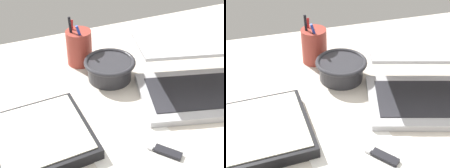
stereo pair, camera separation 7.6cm
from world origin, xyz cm
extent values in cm
cube|color=beige|center=(0.00, 0.00, 1.00)|extent=(140.00, 100.00, 2.00)
cube|color=#B7B7BC|center=(22.99, -1.16, 2.90)|extent=(39.90, 29.66, 1.80)
cube|color=#232328|center=(22.99, -1.16, 3.92)|extent=(34.20, 22.93, 0.24)
cube|color=#B7B7BC|center=(25.44, 7.35, 14.01)|extent=(39.87, 29.57, 3.70)
cube|color=silver|center=(25.31, 6.89, 13.94)|extent=(36.55, 26.76, 2.93)
cylinder|color=#2D2D33|center=(2.39, 16.97, 4.72)|extent=(12.45, 12.45, 5.44)
torus|color=#2D2D33|center=(2.39, 16.97, 7.44)|extent=(14.65, 14.65, 1.17)
cylinder|color=#9E382D|center=(-2.84, 28.38, 7.38)|extent=(7.70, 7.70, 10.76)
cylinder|color=black|center=(-4.95, 28.22, 10.16)|extent=(0.95, 2.75, 14.30)
cylinder|color=#233899|center=(-2.18, 26.37, 9.54)|extent=(4.38, 1.98, 12.81)
cylinder|color=#B21E1E|center=(-4.66, 29.45, 9.34)|extent=(2.53, 3.75, 12.51)
cube|color=silver|center=(-21.35, -0.08, 4.97)|extent=(19.97, 20.44, 0.30)
cube|color=black|center=(2.79, -14.49, 2.50)|extent=(5.38, 5.89, 1.00)
cube|color=silver|center=(0.48, -11.72, 2.50)|extent=(1.69, 1.69, 0.60)
camera|label=1|loc=(-26.19, -51.67, 53.92)|focal=50.00mm
camera|label=2|loc=(-19.00, -54.22, 53.92)|focal=50.00mm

